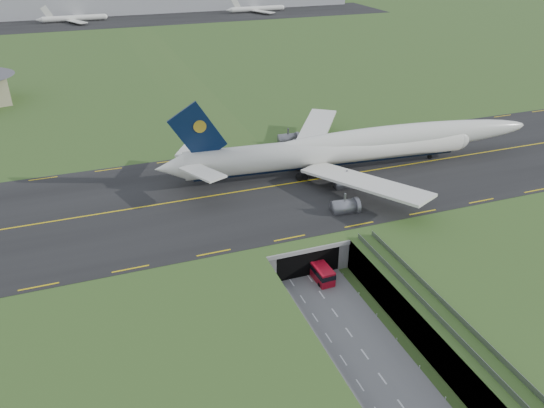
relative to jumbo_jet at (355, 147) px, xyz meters
name	(u,v)px	position (x,y,z in m)	size (l,w,h in m)	color
ground	(327,303)	(-23.35, -35.80, -11.20)	(900.00, 900.00, 0.00)	#345723
airfield_deck	(328,288)	(-23.35, -35.80, -8.20)	(800.00, 800.00, 6.00)	gray
trench_road	(347,331)	(-23.35, -43.30, -11.10)	(12.00, 75.00, 0.20)	slate
taxiway	(262,188)	(-23.35, -2.80, -5.11)	(800.00, 44.00, 0.18)	black
tunnel_portal	(290,237)	(-23.35, -19.09, -7.87)	(17.00, 22.30, 6.00)	gray
guideway	(460,337)	(-12.35, -54.91, -5.88)	(3.00, 53.00, 7.05)	#A8A8A3
jumbo_jet	(355,147)	(0.00, 0.00, 0.00)	(89.65, 58.35, 19.36)	white
shuttle_tram	(320,271)	(-21.61, -29.11, -9.61)	(2.93, 7.12, 2.88)	#AE0B1D
cargo_terminal	(122,0)	(-23.50, 263.61, 2.76)	(320.00, 67.00, 15.60)	#B2B2B2
distant_hills	(184,1)	(41.03, 394.20, -15.20)	(700.00, 91.00, 60.00)	#4E5E5A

